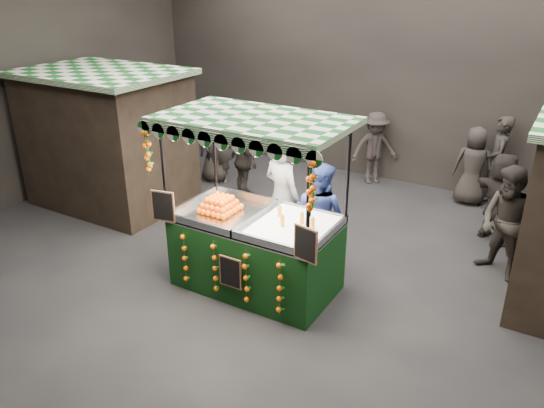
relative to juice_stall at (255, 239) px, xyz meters
The scene contains 14 objects.
ground 0.88m from the juice_stall, 51.07° to the left, with size 12.00×12.00×0.00m, color black.
market_hall 2.62m from the juice_stall, 51.07° to the left, with size 12.10×10.10×5.05m.
neighbour_stall_left 4.39m from the juice_stall, 162.60° to the left, with size 3.00×2.20×2.60m.
juice_stall is the anchor object (origin of this frame).
vendor_grey 1.17m from the juice_stall, 100.34° to the left, with size 0.81×0.64×1.94m.
vendor_blue 1.14m from the juice_stall, 63.74° to the left, with size 0.92×0.76×1.72m.
shopper_0 4.40m from the juice_stall, 132.41° to the left, with size 0.72×0.60×1.68m.
shopper_1 3.69m from the juice_stall, 35.68° to the left, with size 1.06×0.99×1.74m.
shopper_2 3.49m from the juice_stall, 125.88° to the left, with size 0.96×0.73×1.52m.
shopper_3 4.90m from the juice_stall, 90.59° to the left, with size 1.15×1.10×1.57m.
shopper_4 4.51m from the juice_stall, 133.59° to the left, with size 0.83×0.62×1.54m.
shopper_5 4.30m from the juice_stall, 50.69° to the left, with size 1.38×1.34×1.57m.
shopper_6 5.46m from the juice_stall, 63.85° to the left, with size 0.57×0.74×1.80m.
shopper_7 5.21m from the juice_stall, 67.31° to the left, with size 0.81×0.58×1.56m.
Camera 1 is at (3.33, -5.92, 4.23)m, focal length 35.08 mm.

